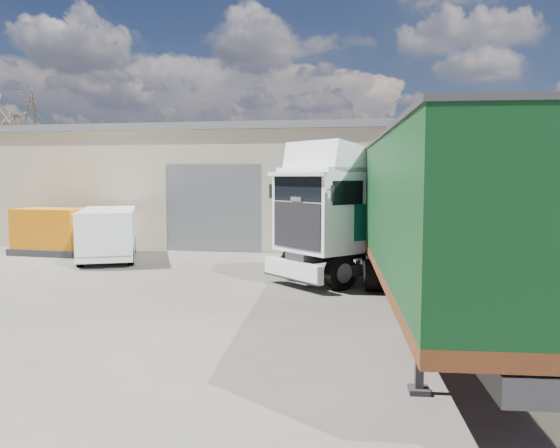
% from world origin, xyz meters
% --- Properties ---
extents(ground, '(120.00, 120.00, 0.00)m').
position_xyz_m(ground, '(0.00, 0.00, 0.00)').
color(ground, '#282620').
rests_on(ground, ground).
extents(warehouse, '(30.60, 12.60, 5.42)m').
position_xyz_m(warehouse, '(-6.00, 16.00, 2.66)').
color(warehouse, '#BBAD90').
rests_on(warehouse, ground).
extents(bare_tree, '(4.00, 4.00, 9.60)m').
position_xyz_m(bare_tree, '(-18.00, 20.00, 7.92)').
color(bare_tree, '#382B21').
rests_on(bare_tree, ground).
extents(tractor_unit, '(5.77, 5.96, 4.10)m').
position_xyz_m(tractor_unit, '(3.66, 4.67, 1.72)').
color(tractor_unit, black).
rests_on(tractor_unit, ground).
extents(box_trailer, '(3.43, 11.95, 3.92)m').
position_xyz_m(box_trailer, '(5.80, 0.13, 2.39)').
color(box_trailer, '#2D2D30').
rests_on(box_trailer, ground).
extents(panel_van, '(3.55, 4.96, 1.88)m').
position_xyz_m(panel_van, '(-5.22, 7.08, 0.97)').
color(panel_van, black).
rests_on(panel_van, ground).
extents(orange_skip, '(3.04, 2.01, 1.83)m').
position_xyz_m(orange_skip, '(-8.14, 8.15, 0.80)').
color(orange_skip, '#2D2D30').
rests_on(orange_skip, ground).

